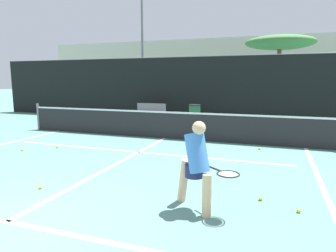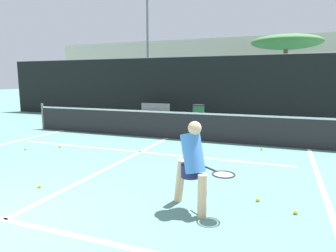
% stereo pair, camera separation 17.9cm
% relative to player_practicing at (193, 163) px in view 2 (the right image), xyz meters
% --- Properties ---
extents(court_baseline_near, '(11.00, 0.10, 0.01)m').
position_rel_player_practicing_xyz_m(court_baseline_near, '(-2.48, -1.31, -0.76)').
color(court_baseline_near, white).
rests_on(court_baseline_near, ground).
extents(court_service_line, '(8.25, 0.10, 0.01)m').
position_rel_player_practicing_xyz_m(court_service_line, '(-2.48, 3.14, -0.76)').
color(court_service_line, white).
rests_on(court_service_line, ground).
extents(court_center_mark, '(0.10, 6.58, 0.01)m').
position_rel_player_practicing_xyz_m(court_center_mark, '(-2.48, 1.98, -0.76)').
color(court_center_mark, white).
rests_on(court_center_mark, ground).
extents(court_sideline_right, '(0.10, 7.58, 0.01)m').
position_rel_player_practicing_xyz_m(court_sideline_right, '(2.03, 1.98, -0.76)').
color(court_sideline_right, white).
rests_on(court_sideline_right, ground).
extents(net, '(11.09, 0.09, 1.07)m').
position_rel_player_practicing_xyz_m(net, '(-2.48, 5.27, -0.26)').
color(net, slate).
rests_on(net, ground).
extents(fence_back, '(24.00, 0.06, 3.16)m').
position_rel_player_practicing_xyz_m(fence_back, '(-2.48, 10.17, 0.81)').
color(fence_back, black).
rests_on(fence_back, ground).
extents(player_practicing, '(1.16, 0.71, 1.43)m').
position_rel_player_practicing_xyz_m(player_practicing, '(0.00, 0.00, 0.00)').
color(player_practicing, '#DBAD84').
rests_on(player_practicing, ground).
extents(tennis_ball_scattered_0, '(0.07, 0.07, 0.07)m').
position_rel_player_practicing_xyz_m(tennis_ball_scattered_0, '(1.52, 0.43, -0.73)').
color(tennis_ball_scattered_0, '#D1E033').
rests_on(tennis_ball_scattered_0, ground).
extents(tennis_ball_scattered_1, '(0.07, 0.07, 0.07)m').
position_rel_player_practicing_xyz_m(tennis_ball_scattered_1, '(-5.70, 2.14, -0.73)').
color(tennis_ball_scattered_1, '#D1E033').
rests_on(tennis_ball_scattered_1, ground).
extents(tennis_ball_scattered_2, '(0.07, 0.07, 0.07)m').
position_rel_player_practicing_xyz_m(tennis_ball_scattered_2, '(-2.99, -0.10, -0.73)').
color(tennis_ball_scattered_2, '#D1E033').
rests_on(tennis_ball_scattered_2, ground).
extents(tennis_ball_scattered_3, '(0.07, 0.07, 0.07)m').
position_rel_player_practicing_xyz_m(tennis_ball_scattered_3, '(-4.99, 2.78, -0.73)').
color(tennis_ball_scattered_3, '#D1E033').
rests_on(tennis_ball_scattered_3, ground).
extents(tennis_ball_scattered_4, '(0.07, 0.07, 0.07)m').
position_rel_player_practicing_xyz_m(tennis_ball_scattered_4, '(0.74, 4.62, -0.73)').
color(tennis_ball_scattered_4, '#D1E033').
rests_on(tennis_ball_scattered_4, ground).
extents(tennis_ball_scattered_5, '(0.07, 0.07, 0.07)m').
position_rel_player_practicing_xyz_m(tennis_ball_scattered_5, '(0.94, 0.72, -0.73)').
color(tennis_ball_scattered_5, '#D1E033').
rests_on(tennis_ball_scattered_5, ground).
extents(courtside_bench, '(1.51, 0.39, 0.86)m').
position_rel_player_practicing_xyz_m(courtside_bench, '(-4.68, 9.21, -0.30)').
color(courtside_bench, slate).
rests_on(courtside_bench, ground).
extents(trash_bin, '(0.56, 0.56, 0.89)m').
position_rel_player_practicing_xyz_m(trash_bin, '(-2.40, 9.08, -0.32)').
color(trash_bin, '#28603D').
rests_on(trash_bin, ground).
extents(parked_car, '(1.78, 4.18, 1.39)m').
position_rel_player_practicing_xyz_m(parked_car, '(-6.03, 12.76, -0.18)').
color(parked_car, navy).
rests_on(parked_car, ground).
extents(floodlight_mast, '(1.10, 0.24, 10.32)m').
position_rel_player_practicing_xyz_m(floodlight_mast, '(-7.66, 14.92, 5.62)').
color(floodlight_mast, slate).
rests_on(floodlight_mast, ground).
extents(tree_west, '(4.52, 4.52, 4.91)m').
position_rel_player_practicing_xyz_m(tree_west, '(1.21, 17.44, 3.65)').
color(tree_west, brown).
rests_on(tree_west, ground).
extents(building_far, '(36.00, 2.40, 5.57)m').
position_rel_player_practicing_xyz_m(building_far, '(-2.48, 23.13, 2.02)').
color(building_far, beige).
rests_on(building_far, ground).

